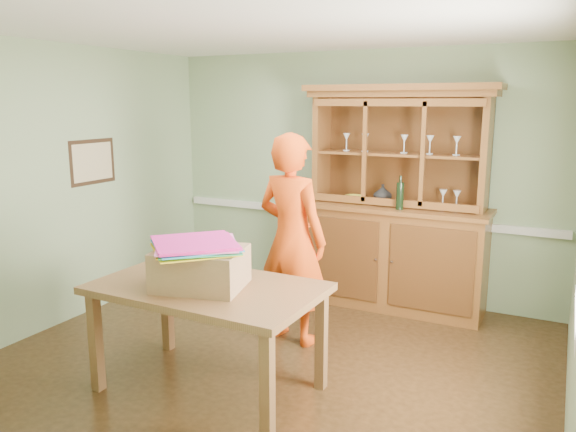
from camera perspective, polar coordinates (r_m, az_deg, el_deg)
The scene contains 12 objects.
floor at distance 4.94m, azimuth -1.64°, elevation -14.32°, with size 4.50×4.50×0.00m, color #492F17.
ceiling at distance 4.48m, azimuth -1.84°, elevation 18.55°, with size 4.50×4.50×0.00m, color white.
wall_back at distance 6.32m, azimuth 6.96°, elevation 4.16°, with size 4.50×4.50×0.00m, color gray.
wall_left at distance 5.92m, azimuth -21.29°, elevation 2.95°, with size 4.00×4.00×0.00m, color gray.
wall_front at distance 2.96m, azimuth -20.59°, elevation -4.95°, with size 4.50×4.50×0.00m, color gray.
chair_rail at distance 6.37m, azimuth 6.79°, elevation 0.12°, with size 4.41×0.05×0.08m, color silver.
framed_map at distance 6.08m, azimuth -19.20°, elevation 5.21°, with size 0.03×0.60×0.46m.
china_hutch at distance 6.01m, azimuth 10.71°, elevation -1.54°, with size 1.98×0.65×2.32m.
dining_table at distance 4.23m, azimuth -8.17°, elevation -8.19°, with size 1.68×1.03×0.83m.
cardboard_box at distance 4.12m, azimuth -8.86°, elevation -5.25°, with size 0.61×0.49×0.29m, color #9A704F.
kite_stack at distance 4.07m, azimuth -9.20°, elevation -2.91°, with size 0.79×0.79×0.06m.
person at distance 5.02m, azimuth 0.39°, elevation -2.36°, with size 0.69×0.45×1.90m, color #EB480E.
Camera 1 is at (2.12, -3.90, 2.15)m, focal length 35.00 mm.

